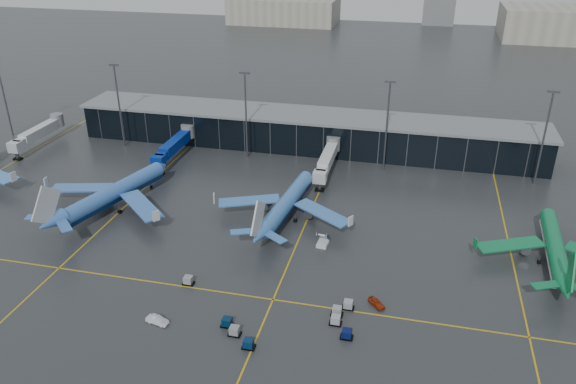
% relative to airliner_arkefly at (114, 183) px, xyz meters
% --- Properties ---
extents(ground, '(600.00, 600.00, 0.00)m').
position_rel_airliner_arkefly_xyz_m(ground, '(36.71, -11.98, -6.50)').
color(ground, '#282B2D').
rests_on(ground, ground).
extents(terminal_pier, '(142.00, 17.00, 10.70)m').
position_rel_airliner_arkefly_xyz_m(terminal_pier, '(36.71, 50.02, -1.07)').
color(terminal_pier, black).
rests_on(terminal_pier, ground).
extents(jet_bridges, '(94.00, 27.50, 7.20)m').
position_rel_airliner_arkefly_xyz_m(jet_bridges, '(1.71, 31.01, -1.94)').
color(jet_bridges, '#595B60').
rests_on(jet_bridges, ground).
extents(flood_masts, '(203.00, 0.50, 25.50)m').
position_rel_airliner_arkefly_xyz_m(flood_masts, '(41.71, 38.02, 7.32)').
color(flood_masts, '#595B60').
rests_on(flood_masts, ground).
extents(distant_hangars, '(260.00, 71.00, 22.00)m').
position_rel_airliner_arkefly_xyz_m(distant_hangars, '(86.65, 258.10, 2.30)').
color(distant_hangars, '#B2AD99').
rests_on(distant_hangars, ground).
extents(taxi_lines, '(220.00, 120.00, 0.02)m').
position_rel_airliner_arkefly_xyz_m(taxi_lines, '(46.71, -1.37, -6.49)').
color(taxi_lines, gold).
rests_on(taxi_lines, ground).
extents(airliner_arkefly, '(47.21, 50.77, 12.99)m').
position_rel_airliner_arkefly_xyz_m(airliner_arkefly, '(0.00, 0.00, 0.00)').
color(airliner_arkefly, '#3C6FC5').
rests_on(airliner_arkefly, ground).
extents(airliner_klm_near, '(38.56, 42.82, 12.09)m').
position_rel_airliner_arkefly_xyz_m(airliner_klm_near, '(41.75, 5.00, -0.45)').
color(airliner_klm_near, '#3B76C4').
rests_on(airliner_klm_near, ground).
extents(airliner_aer_lingus, '(35.02, 39.26, 11.43)m').
position_rel_airliner_arkefly_xyz_m(airliner_aer_lingus, '(99.49, -0.98, -0.78)').
color(airliner_aer_lingus, '#0D7442').
rests_on(airliner_aer_lingus, ground).
extents(baggage_carts, '(34.26, 16.00, 1.70)m').
position_rel_airliner_arkefly_xyz_m(baggage_carts, '(49.95, -32.65, -5.74)').
color(baggage_carts, black).
rests_on(baggage_carts, ground).
extents(mobile_airstair, '(2.46, 3.37, 3.45)m').
position_rel_airliner_arkefly_xyz_m(mobile_airstair, '(52.28, -5.83, -5.73)').
color(mobile_airstair, silver).
rests_on(mobile_airstair, ground).
extents(service_van_red, '(3.70, 3.78, 1.29)m').
position_rel_airliner_arkefly_xyz_m(service_van_red, '(65.61, -24.32, -5.85)').
color(service_van_red, '#94280B').
rests_on(service_van_red, ground).
extents(service_van_white, '(4.35, 2.20, 1.37)m').
position_rel_airliner_arkefly_xyz_m(service_van_white, '(28.70, -38.21, -5.81)').
color(service_van_white, white).
rests_on(service_van_white, ground).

